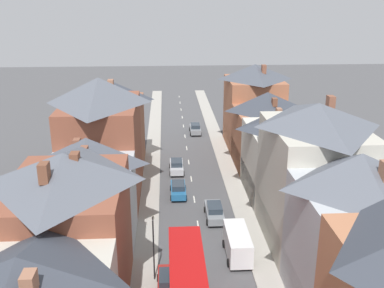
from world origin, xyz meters
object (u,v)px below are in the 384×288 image
car_parked_left_a (195,129)px  delivery_van (237,243)px  street_lamp (154,245)px  car_parked_right_a (214,211)px  car_mid_black (169,282)px  car_near_silver (178,189)px  car_near_blue (177,166)px

car_parked_left_a → delivery_van: delivery_van is taller
delivery_van → street_lamp: size_ratio=0.95×
car_parked_right_a → car_mid_black: 12.86m
car_parked_right_a → car_mid_black: (-4.90, -11.89, -0.01)m
delivery_van → street_lamp: street_lamp is taller
car_parked_left_a → car_parked_right_a: size_ratio=0.96×
car_near_silver → delivery_van: 13.99m
street_lamp → car_near_silver: bearing=81.4°
car_near_blue → car_parked_left_a: bearing=78.1°
street_lamp → car_parked_left_a: bearing=81.5°
car_near_silver → car_parked_right_a: car_parked_right_a is taller
street_lamp → delivery_van: bearing=22.4°
car_near_silver → delivery_van: (4.90, -13.10, 0.51)m
car_near_blue → car_parked_right_a: car_near_blue is taller
car_parked_left_a → street_lamp: size_ratio=0.80×
car_parked_right_a → car_near_blue: bearing=105.2°
car_near_silver → car_parked_left_a: car_parked_left_a is taller
car_near_blue → car_parked_left_a: 17.40m
car_near_silver → car_parked_right_a: bearing=-58.7°
car_near_blue → street_lamp: street_lamp is taller
car_mid_black → street_lamp: 3.15m
car_near_blue → car_parked_left_a: size_ratio=1.02×
car_parked_right_a → car_near_silver: bearing=121.3°
car_mid_black → delivery_van: 7.80m
car_near_silver → car_parked_left_a: bearing=81.6°
car_near_silver → car_parked_right_a: 6.92m
car_near_blue → car_near_silver: bearing=-90.0°
car_near_silver → street_lamp: (-2.45, -16.13, 2.42)m
car_near_blue → car_parked_right_a: (3.60, -13.21, -0.01)m
car_parked_right_a → car_mid_black: bearing=-112.4°
car_parked_left_a → car_near_silver: bearing=-98.4°
car_near_blue → street_lamp: bearing=-96.0°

